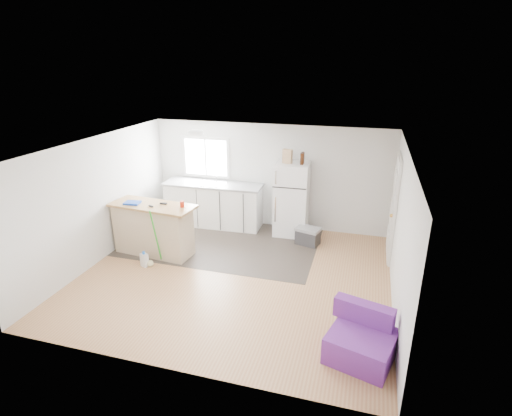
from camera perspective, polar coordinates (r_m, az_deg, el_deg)
The scene contains 19 objects.
room at distance 6.95m, azimuth -3.14°, elevation -0.93°, with size 5.51×5.01×2.41m.
vinyl_zone at distance 8.74m, azimuth -4.84°, elevation -4.88°, with size 4.05×2.50×0.00m, color #312A25.
window at distance 9.61m, azimuth -7.17°, elevation 7.19°, with size 1.18×0.06×0.98m.
interior_door at distance 8.15m, azimuth 19.08°, elevation -0.17°, with size 0.11×0.92×2.10m.
ceiling_fixture at distance 8.15m, azimuth -8.65°, elevation 10.56°, with size 0.30×0.30×0.07m, color white.
kitchen_cabinets at distance 9.48m, azimuth -6.05°, elevation 0.59°, with size 2.33×0.80×1.33m.
peninsula at distance 8.30m, azimuth -14.44°, elevation -2.88°, with size 1.77×0.82×1.05m.
refrigerator at distance 8.88m, azimuth 5.12°, elevation 1.27°, with size 0.74×0.71×1.64m.
cooler at distance 8.62m, azimuth 7.42°, elevation -3.96°, with size 0.56×0.46×0.38m.
purple_seat at distance 5.74m, azimuth 14.82°, elevation -17.83°, with size 0.99×0.97×0.67m.
cleaner_jug at distance 7.98m, azimuth -15.66°, elevation -7.14°, with size 0.17×0.15×0.31m.
mop at distance 7.92m, azimuth -14.65°, elevation -6.48°, with size 0.20×0.33×1.18m.
red_cup at distance 7.82m, azimuth -10.52°, elevation 0.55°, with size 0.08×0.08×0.12m, color red.
blue_tray at distance 8.26m, azimuth -17.26°, elevation 0.72°, with size 0.30×0.22×0.04m, color #123BAF.
tool_a at distance 8.07m, azimuth -13.09°, elevation 0.64°, with size 0.14×0.05×0.03m, color black.
tool_b at distance 7.98m, azimuth -14.79°, elevation 0.26°, with size 0.10×0.04×0.03m, color black.
cardboard_box at distance 8.59m, azimuth 4.51°, elevation 7.37°, with size 0.20×0.10×0.30m, color tan.
bottle_left at distance 8.50m, azimuth 6.57°, elevation 6.99°, with size 0.07×0.07×0.25m, color #37190A.
bottle_right at distance 8.60m, azimuth 6.70°, elevation 7.14°, with size 0.07×0.07×0.25m, color #37190A.
Camera 1 is at (2.14, -6.11, 3.74)m, focal length 28.00 mm.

